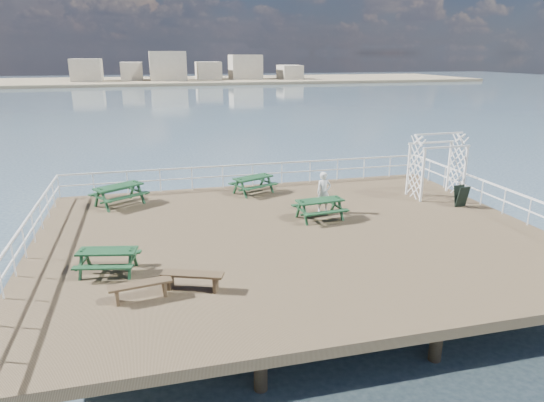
{
  "coord_description": "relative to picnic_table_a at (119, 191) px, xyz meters",
  "views": [
    {
      "loc": [
        -4.82,
        -15.68,
        6.23
      ],
      "look_at": [
        -0.64,
        0.58,
        1.1
      ],
      "focal_mm": 32.0,
      "sensor_mm": 36.0,
      "label": 1
    }
  ],
  "objects": [
    {
      "name": "picnic_table_a",
      "position": [
        0.0,
        0.0,
        0.0
      ],
      "size": [
        2.56,
        2.44,
        0.98
      ],
      "rotation": [
        0.0,
        0.0,
        0.57
      ],
      "color": "#13361D",
      "rests_on": "ground"
    },
    {
      "name": "sandwich_board",
      "position": [
        14.0,
        -3.81,
        -0.18
      ],
      "size": [
        0.61,
        0.49,
        0.92
      ],
      "rotation": [
        0.0,
        0.0,
        0.15
      ],
      "color": "black",
      "rests_on": "ground"
    },
    {
      "name": "picnic_table_c",
      "position": [
        5.93,
        0.38,
        -0.06
      ],
      "size": [
        2.25,
        2.07,
        0.88
      ],
      "rotation": [
        0.0,
        0.0,
        0.42
      ],
      "color": "#13361D",
      "rests_on": "ground"
    },
    {
      "name": "person",
      "position": [
        8.12,
        -3.04,
        0.21
      ],
      "size": [
        0.61,
        0.41,
        1.66
      ],
      "primitive_type": "imported",
      "rotation": [
        0.0,
        0.0,
        0.02
      ],
      "color": "silver",
      "rests_on": "ground"
    },
    {
      "name": "ground",
      "position": [
        6.2,
        -5.13,
        -0.77
      ],
      "size": [
        18.0,
        14.0,
        0.3
      ],
      "primitive_type": "cube",
      "color": "brown",
      "rests_on": "ground"
    },
    {
      "name": "flat_bench_far",
      "position": [
        2.27,
        -8.59,
        -0.26
      ],
      "size": [
        1.73,
        1.0,
        0.49
      ],
      "rotation": [
        0.0,
        0.0,
        -0.37
      ],
      "color": "brown",
      "rests_on": "ground"
    },
    {
      "name": "trellis_arbor",
      "position": [
        13.8,
        -2.14,
        0.66
      ],
      "size": [
        2.35,
        1.3,
        2.89
      ],
      "rotation": [
        0.0,
        0.0,
        0.02
      ],
      "color": "white",
      "rests_on": "ground"
    },
    {
      "name": "railing",
      "position": [
        6.13,
        -2.56,
        0.25
      ],
      "size": [
        17.77,
        13.76,
        1.1
      ],
      "color": "white",
      "rests_on": "ground"
    },
    {
      "name": "picnic_table_b",
      "position": [
        7.66,
        -3.85,
        -0.05
      ],
      "size": [
        1.97,
        1.66,
        0.89
      ],
      "rotation": [
        0.0,
        0.0,
        0.11
      ],
      "color": "#13361D",
      "rests_on": "ground"
    },
    {
      "name": "sea_backdrop",
      "position": [
        18.74,
        128.94,
        -1.13
      ],
      "size": [
        300.0,
        300.0,
        9.2
      ],
      "color": "#3A5163",
      "rests_on": "ground"
    },
    {
      "name": "picnic_table_d",
      "position": [
        -0.03,
        -6.91,
        -0.1
      ],
      "size": [
        1.93,
        1.68,
        0.82
      ],
      "rotation": [
        0.0,
        0.0,
        -0.21
      ],
      "color": "#13361D",
      "rests_on": "ground"
    },
    {
      "name": "flat_bench_near",
      "position": [
        0.89,
        -8.8,
        -0.27
      ],
      "size": [
        1.67,
        0.64,
        0.47
      ],
      "rotation": [
        0.0,
        0.0,
        0.16
      ],
      "color": "brown",
      "rests_on": "ground"
    }
  ]
}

